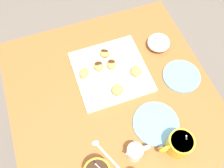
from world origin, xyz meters
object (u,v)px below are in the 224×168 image
coffee_mug_mustard_left (179,144)px  saucer_sky_left (156,123)px  beignet_1 (136,71)px  beignet_0 (117,90)px  pastry_plate_square (111,72)px  beignet_5 (84,73)px  saucer_sky_right (181,76)px  dining_table (112,105)px  beignet_3 (111,64)px  beignet_4 (99,66)px  ice_cream_bowl (159,42)px  beignet_2 (105,53)px  cream_pitcher_white (135,152)px

coffee_mug_mustard_left → saucer_sky_left: size_ratio=0.71×
coffee_mug_mustard_left → beignet_1: size_ratio=2.46×
beignet_0 → beignet_1: 0.12m
pastry_plate_square → saucer_sky_left: pastry_plate_square is taller
coffee_mug_mustard_left → beignet_5: size_ratio=2.51×
pastry_plate_square → saucer_sky_right: bearing=156.4°
dining_table → beignet_3: (-0.04, -0.12, 0.18)m
dining_table → pastry_plate_square: pastry_plate_square is taller
pastry_plate_square → coffee_mug_mustard_left: size_ratio=2.38×
coffee_mug_mustard_left → saucer_sky_left: 0.13m
beignet_4 → coffee_mug_mustard_left: bearing=111.7°
saucer_sky_left → beignet_4: (0.14, -0.32, 0.03)m
beignet_1 → beignet_0: bearing=28.8°
dining_table → ice_cream_bowl: bearing=-151.5°
saucer_sky_left → beignet_3: bearing=-75.8°
beignet_2 → beignet_3: size_ratio=0.89×
dining_table → cream_pitcher_white: 0.33m
dining_table → pastry_plate_square: 0.18m
coffee_mug_mustard_left → ice_cream_bowl: bearing=-106.1°
cream_pitcher_white → saucer_sky_right: size_ratio=0.62×
beignet_0 → beignet_3: 0.13m
ice_cream_bowl → coffee_mug_mustard_left: bearing=73.9°
saucer_sky_left → beignet_3: size_ratio=3.51×
saucer_sky_right → pastry_plate_square: bearing=-23.6°
saucer_sky_left → beignet_1: beignet_1 is taller
saucer_sky_right → beignet_1: 0.21m
beignet_3 → beignet_5: bearing=1.8°
saucer_sky_right → coffee_mug_mustard_left: bearing=59.4°
coffee_mug_mustard_left → beignet_0: size_ratio=2.50×
coffee_mug_mustard_left → cream_pitcher_white: (0.16, -0.03, -0.01)m
beignet_3 → beignet_4: beignet_4 is taller
dining_table → beignet_5: 0.23m
ice_cream_bowl → saucer_sky_right: 0.19m
saucer_sky_left → beignet_4: size_ratio=3.54×
beignet_0 → beignet_5: beignet_0 is taller
dining_table → saucer_sky_left: 0.27m
cream_pitcher_white → beignet_4: 0.41m
ice_cream_bowl → beignet_0: bearing=32.4°
saucer_sky_left → beignet_0: size_ratio=3.53×
beignet_2 → beignet_5: bearing=30.1°
beignet_0 → cream_pitcher_white: bearing=84.0°
cream_pitcher_white → saucer_sky_left: 0.16m
dining_table → ice_cream_bowl: ice_cream_bowl is taller
cream_pitcher_white → beignet_0: bearing=-96.0°
pastry_plate_square → beignet_0: beignet_0 is taller
beignet_2 → beignet_5: same height
dining_table → saucer_sky_right: size_ratio=5.21×
saucer_sky_right → beignet_3: size_ratio=3.14×
coffee_mug_mustard_left → saucer_sky_left: coffee_mug_mustard_left is taller
beignet_3 → beignet_5: same height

